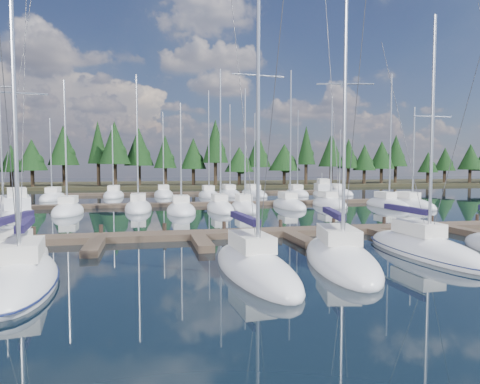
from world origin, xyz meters
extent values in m
plane|color=black|center=(0.00, 30.00, 0.00)|extent=(260.00, 260.00, 0.00)
cube|color=black|center=(0.00, 90.00, 0.30)|extent=(220.00, 30.00, 0.60)
cube|color=#483A2D|center=(0.00, 18.00, 0.20)|extent=(44.00, 2.00, 0.40)
cube|color=#483A2D|center=(-12.00, 15.00, 0.20)|extent=(0.90, 4.00, 0.40)
cube|color=#483A2D|center=(-6.00, 15.00, 0.20)|extent=(0.90, 4.00, 0.40)
cube|color=#483A2D|center=(0.00, 15.00, 0.20)|extent=(0.90, 4.00, 0.40)
cube|color=#483A2D|center=(6.00, 15.00, 0.20)|extent=(0.90, 4.00, 0.40)
cube|color=#483A2D|center=(12.00, 15.00, 0.20)|extent=(0.90, 4.00, 0.40)
cylinder|color=#2F221A|center=(-16.00, 19.00, 0.45)|extent=(0.26, 0.26, 0.90)
cylinder|color=#2F221A|center=(-12.00, 19.00, 0.45)|extent=(0.26, 0.26, 0.90)
cylinder|color=#2F221A|center=(-8.00, 19.00, 0.45)|extent=(0.26, 0.26, 0.90)
cylinder|color=#2F221A|center=(-4.00, 19.00, 0.45)|extent=(0.26, 0.26, 0.90)
cylinder|color=#2F221A|center=(0.00, 19.00, 0.45)|extent=(0.26, 0.26, 0.90)
cylinder|color=#2F221A|center=(4.00, 19.00, 0.45)|extent=(0.26, 0.26, 0.90)
cylinder|color=#2F221A|center=(8.00, 19.00, 0.45)|extent=(0.26, 0.26, 0.90)
cylinder|color=#2F221A|center=(12.00, 19.00, 0.45)|extent=(0.26, 0.26, 0.90)
cylinder|color=#2F221A|center=(16.00, 19.00, 0.45)|extent=(0.26, 0.26, 0.90)
cube|color=#483A2D|center=(0.00, 40.00, 0.20)|extent=(50.00, 1.80, 0.40)
cube|color=#483A2D|center=(0.00, 60.00, 0.20)|extent=(46.00, 1.80, 0.40)
cube|color=silver|center=(-15.26, 10.79, 1.35)|extent=(1.71, 3.41, 0.70)
cylinder|color=silver|center=(-15.14, 12.02, 2.10)|extent=(0.55, 4.52, 0.12)
cube|color=#1A1438|center=(-15.14, 12.02, 2.25)|extent=(0.76, 4.33, 0.30)
cylinder|color=#3F3F44|center=(-15.09, 12.48, 7.09)|extent=(0.56, 5.46, 12.79)
ellipsoid|color=silver|center=(-13.87, 8.36, 0.15)|extent=(3.55, 8.43, 1.90)
cube|color=silver|center=(-13.92, 8.77, 1.35)|extent=(1.72, 2.77, 0.70)
cylinder|color=silver|center=(-13.81, 7.96, 6.78)|extent=(0.18, 0.18, 11.56)
cylinder|color=silver|center=(-14.04, 9.74, 2.10)|extent=(0.56, 3.59, 0.12)
cube|color=#1A1438|center=(-14.04, 9.74, 2.25)|extent=(0.77, 3.45, 0.30)
cylinder|color=silver|center=(-13.81, 7.96, 7.36)|extent=(2.30, 0.35, 0.07)
cylinder|color=#3F3F44|center=(-13.60, 6.21, 6.63)|extent=(0.47, 3.52, 11.87)
cylinder|color=#3F3F44|center=(-14.08, 10.11, 6.63)|extent=(0.57, 4.33, 11.87)
ellipsoid|color=#0B1237|center=(-13.87, 8.36, 0.22)|extent=(3.70, 8.77, 0.18)
ellipsoid|color=silver|center=(-4.58, 8.24, 0.15)|extent=(3.11, 9.01, 1.90)
cube|color=silver|center=(-4.62, 8.68, 1.35)|extent=(1.57, 2.92, 0.70)
cylinder|color=silver|center=(-4.55, 7.80, 7.70)|extent=(0.17, 0.17, 13.39)
cylinder|color=silver|center=(-4.69, 9.74, 2.10)|extent=(0.39, 3.90, 0.12)
cube|color=#1A1438|center=(-4.69, 9.74, 2.25)|extent=(0.61, 3.74, 0.30)
cylinder|color=silver|center=(-4.55, 7.80, 8.37)|extent=(2.24, 0.23, 0.07)
cylinder|color=#3F3F44|center=(-4.42, 5.90, 7.55)|extent=(0.30, 3.83, 13.70)
cylinder|color=#3F3F44|center=(-4.72, 10.14, 7.55)|extent=(0.36, 4.71, 13.70)
ellipsoid|color=silver|center=(-0.14, 9.20, 0.15)|extent=(4.81, 9.85, 1.90)
cube|color=silver|center=(-0.04, 9.66, 1.35)|extent=(2.18, 3.29, 0.70)
cylinder|color=silver|center=(-0.24, 8.74, 7.70)|extent=(0.19, 0.19, 13.40)
cylinder|color=silver|center=(0.20, 10.77, 2.10)|extent=(1.00, 4.09, 0.12)
cube|color=#1A1438|center=(0.20, 10.77, 2.25)|extent=(1.19, 3.96, 0.30)
cylinder|color=silver|center=(-0.24, 8.74, 8.37)|extent=(2.53, 0.62, 0.07)
cylinder|color=#3F3F44|center=(-0.68, 6.75, 7.55)|extent=(0.90, 4.01, 13.70)
cylinder|color=#3F3F44|center=(0.29, 11.19, 7.55)|extent=(1.10, 4.93, 13.71)
ellipsoid|color=silver|center=(5.07, 10.29, 0.15)|extent=(2.63, 9.20, 1.90)
cube|color=silver|center=(5.06, 10.75, 1.35)|extent=(1.40, 2.96, 0.70)
cylinder|color=silver|center=(5.08, 9.84, 6.59)|extent=(0.16, 0.16, 11.18)
cylinder|color=silver|center=(5.04, 11.85, 2.10)|extent=(0.21, 4.03, 0.12)
cube|color=#1A1438|center=(5.04, 11.85, 2.25)|extent=(0.43, 3.85, 0.30)
cylinder|color=silver|center=(5.08, 9.84, 7.15)|extent=(2.19, 0.12, 0.07)
cylinder|color=#3F3F44|center=(5.13, 7.87, 6.44)|extent=(0.11, 3.96, 11.49)
cylinder|color=#3F3F44|center=(5.03, 12.26, 6.44)|extent=(0.13, 4.88, 11.50)
ellipsoid|color=#0B1237|center=(5.07, 10.29, 0.22)|extent=(2.73, 9.57, 0.18)
ellipsoid|color=silver|center=(-22.61, 35.63, 0.15)|extent=(2.60, 8.42, 1.90)
cube|color=silver|center=(-22.61, 36.05, 1.35)|extent=(1.43, 2.69, 0.70)
cylinder|color=silver|center=(-22.61, 35.21, 7.51)|extent=(0.16, 0.16, 13.02)
ellipsoid|color=silver|center=(-16.67, 34.57, 0.15)|extent=(2.77, 7.40, 1.90)
cube|color=silver|center=(-16.67, 34.94, 1.35)|extent=(1.52, 2.37, 0.70)
cylinder|color=silver|center=(-16.67, 34.20, 6.88)|extent=(0.16, 0.16, 11.77)
ellipsoid|color=silver|center=(-10.05, 36.54, 0.15)|extent=(2.76, 8.84, 1.90)
cube|color=silver|center=(-10.05, 36.98, 1.35)|extent=(1.52, 2.83, 0.70)
cylinder|color=silver|center=(-10.05, 36.09, 7.49)|extent=(0.16, 0.16, 12.99)
ellipsoid|color=silver|center=(-5.85, 33.08, 0.15)|extent=(2.82, 7.26, 1.90)
cube|color=silver|center=(-5.85, 33.45, 1.35)|extent=(1.55, 2.32, 0.70)
cylinder|color=silver|center=(-5.85, 32.72, 5.87)|extent=(0.16, 0.16, 9.74)
ellipsoid|color=silver|center=(-1.72, 34.35, 0.15)|extent=(2.52, 8.75, 1.90)
cube|color=silver|center=(-1.72, 34.79, 1.35)|extent=(1.38, 2.80, 0.70)
cylinder|color=silver|center=(-1.72, 33.92, 7.72)|extent=(0.16, 0.16, 13.43)
ellipsoid|color=silver|center=(0.74, 33.76, 0.15)|extent=(2.46, 7.75, 1.90)
cube|color=silver|center=(0.74, 34.15, 1.35)|extent=(1.35, 2.48, 0.70)
cylinder|color=silver|center=(0.74, 33.37, 6.74)|extent=(0.16, 0.16, 11.48)
ellipsoid|color=silver|center=(6.35, 35.97, 0.15)|extent=(2.69, 8.50, 1.90)
cube|color=silver|center=(6.35, 36.39, 1.35)|extent=(1.48, 2.72, 0.70)
cylinder|color=silver|center=(6.35, 35.54, 8.02)|extent=(0.16, 0.16, 14.03)
ellipsoid|color=silver|center=(11.40, 36.40, 0.15)|extent=(2.81, 7.45, 1.90)
cube|color=silver|center=(11.40, 36.77, 1.35)|extent=(1.55, 2.39, 0.70)
cylinder|color=silver|center=(11.40, 36.02, 6.76)|extent=(0.16, 0.16, 11.51)
ellipsoid|color=silver|center=(17.40, 34.14, 0.15)|extent=(2.43, 8.30, 1.90)
cube|color=silver|center=(17.40, 34.55, 1.35)|extent=(1.34, 2.65, 0.70)
cylinder|color=silver|center=(17.40, 33.72, 7.89)|extent=(0.16, 0.16, 13.78)
ellipsoid|color=silver|center=(19.79, 33.38, 0.15)|extent=(2.60, 8.67, 1.90)
cube|color=silver|center=(19.79, 33.81, 1.35)|extent=(1.43, 2.77, 0.70)
cylinder|color=silver|center=(19.79, 32.94, 6.06)|extent=(0.16, 0.16, 10.11)
ellipsoid|color=silver|center=(-21.85, 53.27, 0.15)|extent=(2.89, 9.39, 1.90)
cube|color=silver|center=(-21.85, 53.74, 1.35)|extent=(1.59, 3.01, 0.70)
cylinder|color=silver|center=(-21.85, 52.80, 6.04)|extent=(0.16, 0.16, 10.08)
ellipsoid|color=silver|center=(-14.05, 56.70, 0.15)|extent=(2.92, 9.45, 1.90)
cube|color=silver|center=(-14.05, 57.17, 1.35)|extent=(1.61, 3.02, 0.70)
cylinder|color=silver|center=(-14.05, 56.22, 5.79)|extent=(0.16, 0.16, 9.59)
ellipsoid|color=silver|center=(-6.70, 56.87, 0.15)|extent=(2.89, 10.02, 1.90)
cube|color=silver|center=(-6.70, 57.38, 1.35)|extent=(1.59, 3.21, 0.70)
cylinder|color=silver|center=(-6.70, 56.37, 6.85)|extent=(0.16, 0.16, 11.71)
ellipsoid|color=silver|center=(-0.16, 53.93, 0.15)|extent=(2.88, 8.20, 1.90)
cube|color=silver|center=(-0.16, 54.34, 1.35)|extent=(1.58, 2.62, 0.70)
cylinder|color=silver|center=(-0.16, 53.52, 8.32)|extent=(0.16, 0.16, 14.65)
ellipsoid|color=silver|center=(3.45, 56.26, 0.15)|extent=(2.90, 10.76, 1.90)
cube|color=silver|center=(3.45, 56.80, 1.35)|extent=(1.59, 3.44, 0.70)
cylinder|color=silver|center=(3.45, 55.72, 7.53)|extent=(0.16, 0.16, 13.06)
ellipsoid|color=silver|center=(7.16, 55.42, 0.15)|extent=(2.99, 11.85, 1.90)
cube|color=silver|center=(7.16, 56.01, 1.35)|extent=(1.64, 3.79, 0.70)
cylinder|color=silver|center=(7.16, 54.83, 6.86)|extent=(0.16, 0.16, 11.72)
ellipsoid|color=silver|center=(13.79, 54.15, 0.15)|extent=(2.99, 7.31, 1.90)
cube|color=silver|center=(13.79, 54.52, 1.35)|extent=(1.64, 2.34, 0.70)
cylinder|color=silver|center=(13.79, 53.79, 7.14)|extent=(0.16, 0.16, 12.29)
ellipsoid|color=silver|center=(21.19, 54.90, 0.15)|extent=(2.75, 9.14, 1.90)
cube|color=silver|center=(21.19, 55.35, 1.35)|extent=(1.51, 2.93, 0.70)
cylinder|color=silver|center=(21.19, 54.44, 5.71)|extent=(0.16, 0.16, 9.41)
ellipsoid|color=silver|center=(-21.07, 34.03, 0.10)|extent=(5.20, 9.02, 1.71)
cube|color=silver|center=(-21.07, 34.03, 1.24)|extent=(3.41, 5.12, 1.14)
cube|color=silver|center=(-20.94, 33.62, 2.19)|extent=(2.37, 3.32, 0.86)
cylinder|color=silver|center=(-21.31, 34.85, 2.76)|extent=(0.10, 0.10, 1.52)
ellipsoid|color=silver|center=(18.10, 53.98, 0.10)|extent=(4.78, 8.97, 1.71)
cube|color=silver|center=(18.10, 53.98, 1.23)|extent=(3.18, 5.07, 1.14)
cube|color=silver|center=(17.99, 53.57, 2.18)|extent=(2.22, 3.27, 0.85)
cylinder|color=silver|center=(18.30, 54.81, 2.75)|extent=(0.10, 0.10, 1.52)
cylinder|color=black|center=(-35.57, 83.40, 2.00)|extent=(0.70, 0.70, 2.80)
cone|color=black|center=(-35.57, 83.40, 6.13)|extent=(4.50, 4.50, 5.45)
ellipsoid|color=black|center=(-35.07, 83.40, 4.89)|extent=(2.70, 2.70, 2.70)
cylinder|color=black|center=(-30.95, 80.20, 2.17)|extent=(0.70, 0.70, 3.14)
cone|color=black|center=(-30.95, 80.20, 6.79)|extent=(5.68, 5.68, 6.10)
ellipsoid|color=black|center=(-30.45, 80.20, 5.39)|extent=(3.41, 3.41, 3.41)
cylinder|color=black|center=(-25.72, 83.34, 2.68)|extent=(0.70, 0.70, 4.15)
cone|color=black|center=(-25.72, 83.34, 8.79)|extent=(6.09, 6.09, 8.08)
ellipsoid|color=black|center=(-25.22, 83.34, 6.95)|extent=(3.65, 3.65, 3.65)
cylinder|color=black|center=(-18.92, 82.51, 2.84)|extent=(0.70, 0.70, 4.47)
cone|color=black|center=(-18.92, 82.51, 9.42)|extent=(4.12, 4.12, 8.69)
ellipsoid|color=black|center=(-18.42, 82.51, 7.43)|extent=(2.47, 2.47, 2.47)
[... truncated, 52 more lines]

